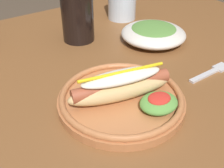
{
  "coord_description": "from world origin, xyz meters",
  "views": [
    {
      "loc": [
        -0.26,
        -0.41,
        1.07
      ],
      "look_at": [
        -0.01,
        -0.05,
        0.77
      ],
      "focal_mm": 44.72,
      "sensor_mm": 36.0,
      "label": 1
    }
  ],
  "objects_px": {
    "fork": "(213,71)",
    "side_bowl": "(153,33)",
    "soda_cup": "(78,16)",
    "water_cup": "(122,0)",
    "hot_dog_plate": "(123,95)"
  },
  "relations": [
    {
      "from": "water_cup",
      "to": "side_bowl",
      "type": "relative_size",
      "value": 0.68
    },
    {
      "from": "water_cup",
      "to": "side_bowl",
      "type": "xyz_separation_m",
      "value": [
        -0.03,
        -0.19,
        -0.03
      ]
    },
    {
      "from": "fork",
      "to": "side_bowl",
      "type": "height_order",
      "value": "side_bowl"
    },
    {
      "from": "fork",
      "to": "side_bowl",
      "type": "relative_size",
      "value": 0.7
    },
    {
      "from": "soda_cup",
      "to": "side_bowl",
      "type": "relative_size",
      "value": 0.78
    },
    {
      "from": "fork",
      "to": "side_bowl",
      "type": "xyz_separation_m",
      "value": [
        -0.0,
        0.2,
        0.02
      ]
    },
    {
      "from": "soda_cup",
      "to": "side_bowl",
      "type": "bearing_deg",
      "value": -39.03
    },
    {
      "from": "hot_dog_plate",
      "to": "soda_cup",
      "type": "relative_size",
      "value": 1.79
    },
    {
      "from": "soda_cup",
      "to": "water_cup",
      "type": "relative_size",
      "value": 1.15
    },
    {
      "from": "fork",
      "to": "side_bowl",
      "type": "distance_m",
      "value": 0.2
    },
    {
      "from": "fork",
      "to": "soda_cup",
      "type": "bearing_deg",
      "value": 115.87
    },
    {
      "from": "soda_cup",
      "to": "hot_dog_plate",
      "type": "bearing_deg",
      "value": -104.24
    },
    {
      "from": "hot_dog_plate",
      "to": "fork",
      "type": "relative_size",
      "value": 2.0
    },
    {
      "from": "soda_cup",
      "to": "water_cup",
      "type": "xyz_separation_m",
      "value": [
        0.19,
        0.06,
        -0.01
      ]
    },
    {
      "from": "hot_dog_plate",
      "to": "fork",
      "type": "distance_m",
      "value": 0.24
    }
  ]
}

